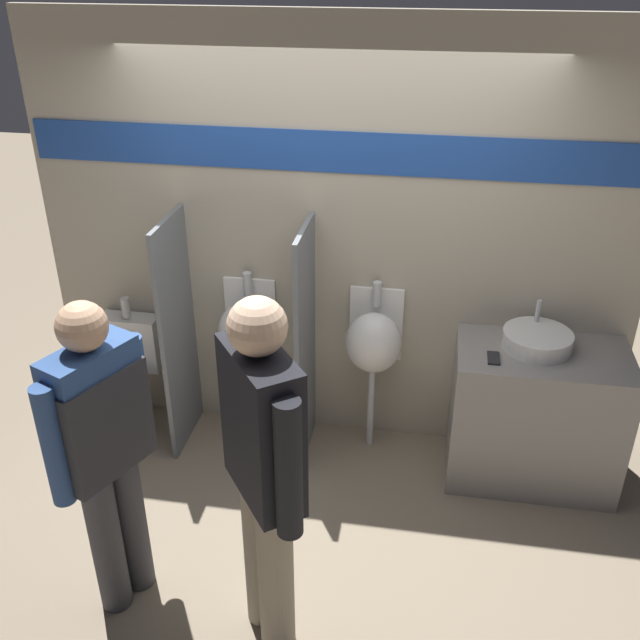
# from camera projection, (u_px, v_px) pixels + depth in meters

# --- Properties ---
(ground_plane) EXTENTS (16.00, 16.00, 0.00)m
(ground_plane) POSITION_uv_depth(u_px,v_px,m) (315.00, 478.00, 4.52)
(ground_plane) COLOR gray
(display_wall) EXTENTS (3.74, 0.07, 2.70)m
(display_wall) POSITION_uv_depth(u_px,v_px,m) (332.00, 243.00, 4.40)
(display_wall) COLOR #B2A893
(display_wall) RESTS_ON ground_plane
(sink_counter) EXTENTS (1.01, 0.58, 0.89)m
(sink_counter) POSITION_uv_depth(u_px,v_px,m) (535.00, 416.00, 4.36)
(sink_counter) COLOR gray
(sink_counter) RESTS_ON ground_plane
(sink_basin) EXTENTS (0.41, 0.41, 0.24)m
(sink_basin) POSITION_uv_depth(u_px,v_px,m) (537.00, 340.00, 4.18)
(sink_basin) COLOR white
(sink_basin) RESTS_ON sink_counter
(cell_phone) EXTENTS (0.07, 0.14, 0.01)m
(cell_phone) POSITION_uv_depth(u_px,v_px,m) (494.00, 358.00, 4.09)
(cell_phone) COLOR #232328
(cell_phone) RESTS_ON sink_counter
(divider_near_counter) EXTENTS (0.03, 0.54, 1.57)m
(divider_near_counter) POSITION_uv_depth(u_px,v_px,m) (178.00, 335.00, 4.55)
(divider_near_counter) COLOR slate
(divider_near_counter) RESTS_ON ground_plane
(divider_mid) EXTENTS (0.03, 0.54, 1.57)m
(divider_mid) POSITION_uv_depth(u_px,v_px,m) (305.00, 346.00, 4.43)
(divider_mid) COLOR slate
(divider_mid) RESTS_ON ground_plane
(urinal_near_counter) EXTENTS (0.36, 0.30, 1.16)m
(urinal_near_counter) POSITION_uv_depth(u_px,v_px,m) (246.00, 331.00, 4.60)
(urinal_near_counter) COLOR silver
(urinal_near_counter) RESTS_ON ground_plane
(urinal_far) EXTENTS (0.36, 0.30, 1.16)m
(urinal_far) POSITION_uv_depth(u_px,v_px,m) (374.00, 342.00, 4.48)
(urinal_far) COLOR silver
(urinal_far) RESTS_ON ground_plane
(toilet) EXTENTS (0.41, 0.58, 0.93)m
(toilet) POSITION_uv_depth(u_px,v_px,m) (124.00, 393.00, 4.80)
(toilet) COLOR white
(toilet) RESTS_ON ground_plane
(person_in_vest) EXTENTS (0.38, 0.55, 1.70)m
(person_in_vest) POSITION_uv_depth(u_px,v_px,m) (103.00, 441.00, 3.28)
(person_in_vest) COLOR #3D3D42
(person_in_vest) RESTS_ON ground_plane
(person_with_lanyard) EXTENTS (0.44, 0.54, 1.83)m
(person_with_lanyard) POSITION_uv_depth(u_px,v_px,m) (264.00, 469.00, 3.06)
(person_with_lanyard) COLOR gray
(person_with_lanyard) RESTS_ON ground_plane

